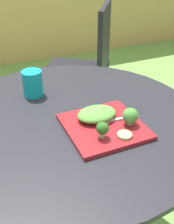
{
  "coord_description": "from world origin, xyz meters",
  "views": [
    {
      "loc": [
        -0.28,
        -0.77,
        1.23
      ],
      "look_at": [
        0.04,
        -0.06,
        0.74
      ],
      "focal_mm": 44.15,
      "sensor_mm": 36.0,
      "label": 1
    }
  ],
  "objects": [
    {
      "name": "lettuce_mound",
      "position": [
        0.07,
        -0.07,
        0.74
      ],
      "size": [
        0.13,
        0.1,
        0.04
      ],
      "primitive_type": "ellipsoid",
      "color": "#519338",
      "rests_on": "salad_plate"
    },
    {
      "name": "patio_table",
      "position": [
        0.0,
        0.0,
        0.46
      ],
      "size": [
        0.93,
        0.93,
        0.7
      ],
      "color": "black",
      "rests_on": "ground_plane"
    },
    {
      "name": "salad_plate",
      "position": [
        0.07,
        -0.11,
        0.71
      ],
      "size": [
        0.25,
        0.25,
        0.01
      ],
      "primitive_type": "cube",
      "color": "maroon",
      "rests_on": "patio_table"
    },
    {
      "name": "drinking_glass",
      "position": [
        -0.08,
        0.21,
        0.75
      ],
      "size": [
        0.08,
        0.08,
        0.1
      ],
      "color": "#0F8C93",
      "rests_on": "patio_table"
    },
    {
      "name": "broccoli_floret_1",
      "position": [
        0.04,
        -0.17,
        0.75
      ],
      "size": [
        0.04,
        0.04,
        0.05
      ],
      "color": "#99B770",
      "rests_on": "salad_plate"
    },
    {
      "name": "fork",
      "position": [
        0.11,
        -0.1,
        0.72
      ],
      "size": [
        0.15,
        0.04,
        0.0
      ],
      "color": "silver",
      "rests_on": "salad_plate"
    },
    {
      "name": "broccoli_floret_0",
      "position": [
        0.15,
        -0.14,
        0.75
      ],
      "size": [
        0.05,
        0.05,
        0.06
      ],
      "color": "#99B770",
      "rests_on": "salad_plate"
    },
    {
      "name": "patio_chair",
      "position": [
        0.45,
        0.87,
        0.53
      ],
      "size": [
        0.61,
        0.61,
        0.9
      ],
      "color": "black",
      "rests_on": "ground_plane"
    },
    {
      "name": "cucumber_slice_0",
      "position": [
        0.1,
        -0.19,
        0.72
      ],
      "size": [
        0.05,
        0.05,
        0.01
      ],
      "primitive_type": "cylinder",
      "color": "#8EB766",
      "rests_on": "salad_plate"
    }
  ]
}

